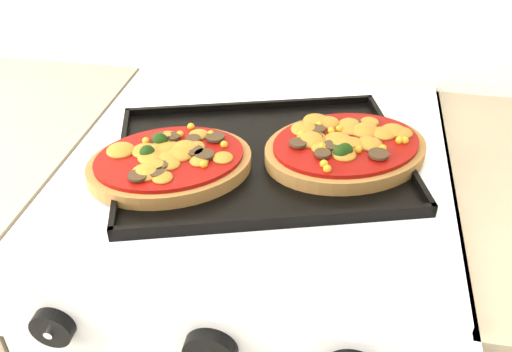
% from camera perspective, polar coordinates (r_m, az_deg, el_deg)
% --- Properties ---
extents(stove, '(0.60, 0.60, 0.91)m').
position_cam_1_polar(stove, '(1.21, 0.18, -16.28)').
color(stove, silver).
rests_on(stove, floor).
extents(control_panel, '(0.60, 0.02, 0.09)m').
position_cam_1_polar(control_panel, '(0.71, -4.42, -15.81)').
color(control_panel, silver).
rests_on(control_panel, stove).
extents(knob_left, '(0.05, 0.02, 0.05)m').
position_cam_1_polar(knob_left, '(0.76, -19.66, -14.08)').
color(knob_left, black).
rests_on(knob_left, control_panel).
extents(knob_center, '(0.06, 0.02, 0.06)m').
position_cam_1_polar(knob_center, '(0.69, -4.59, -17.11)').
color(knob_center, black).
rests_on(knob_center, control_panel).
extents(baking_tray, '(0.51, 0.43, 0.02)m').
position_cam_1_polar(baking_tray, '(0.88, 0.59, 1.98)').
color(baking_tray, black).
rests_on(baking_tray, stove).
extents(pizza_left, '(0.30, 0.27, 0.04)m').
position_cam_1_polar(pizza_left, '(0.85, -8.61, 1.47)').
color(pizza_left, '#946133').
rests_on(pizza_left, baking_tray).
extents(pizza_right, '(0.31, 0.29, 0.04)m').
position_cam_1_polar(pizza_right, '(0.88, 8.97, 2.86)').
color(pizza_right, '#946133').
rests_on(pizza_right, baking_tray).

